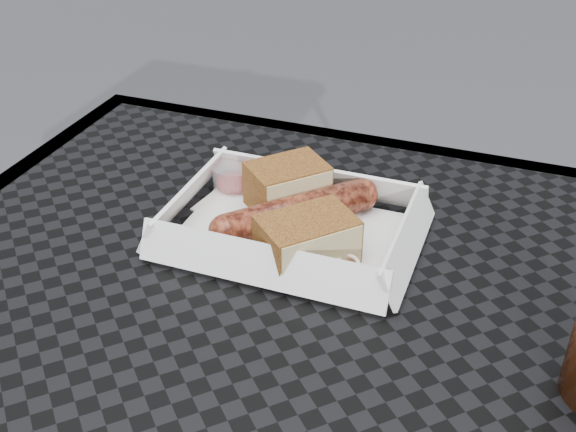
% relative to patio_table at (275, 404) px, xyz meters
% --- Properties ---
extents(patio_table, '(0.80, 0.80, 0.74)m').
position_rel_patio_table_xyz_m(patio_table, '(0.00, 0.00, 0.00)').
color(patio_table, black).
rests_on(patio_table, ground).
extents(food_tray, '(0.22, 0.15, 0.00)m').
position_rel_patio_table_xyz_m(food_tray, '(-0.04, 0.15, 0.08)').
color(food_tray, white).
rests_on(food_tray, patio_table).
extents(bratwurst, '(0.14, 0.15, 0.04)m').
position_rel_patio_table_xyz_m(bratwurst, '(-0.04, 0.16, 0.10)').
color(bratwurst, brown).
rests_on(bratwurst, food_tray).
extents(bread_near, '(0.09, 0.10, 0.05)m').
position_rel_patio_table_xyz_m(bread_near, '(-0.06, 0.20, 0.10)').
color(bread_near, brown).
rests_on(bread_near, food_tray).
extents(bread_far, '(0.10, 0.10, 0.04)m').
position_rel_patio_table_xyz_m(bread_far, '(-0.01, 0.11, 0.10)').
color(bread_far, brown).
rests_on(bread_far, food_tray).
extents(veg_garnish, '(0.03, 0.03, 0.00)m').
position_rel_patio_table_xyz_m(veg_garnish, '(0.03, 0.10, 0.08)').
color(veg_garnish, red).
rests_on(veg_garnish, food_tray).
extents(napkin, '(0.14, 0.14, 0.00)m').
position_rel_patio_table_xyz_m(napkin, '(-0.09, 0.21, 0.08)').
color(napkin, white).
rests_on(napkin, patio_table).
extents(condiment_cup_sauce, '(0.05, 0.05, 0.03)m').
position_rel_patio_table_xyz_m(condiment_cup_sauce, '(-0.13, 0.22, 0.09)').
color(condiment_cup_sauce, maroon).
rests_on(condiment_cup_sauce, patio_table).
extents(condiment_cup_empty, '(0.05, 0.05, 0.03)m').
position_rel_patio_table_xyz_m(condiment_cup_empty, '(-0.06, 0.21, 0.09)').
color(condiment_cup_empty, silver).
rests_on(condiment_cup_empty, patio_table).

